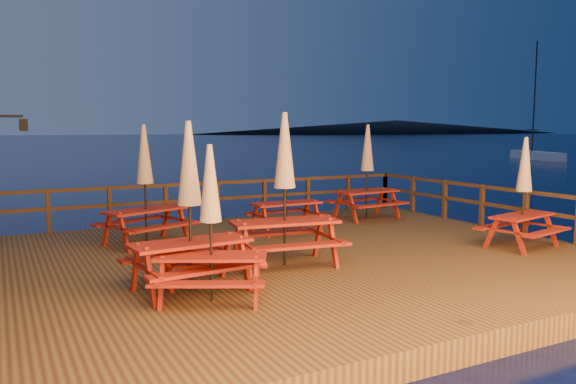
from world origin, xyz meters
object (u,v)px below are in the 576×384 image
picnic_table_0 (145,183)px  picnic_table_2 (286,181)px  lamp_post (0,162)px  sailboat (536,156)px  picnic_table_1 (211,221)px

picnic_table_0 → picnic_table_2: 3.46m
lamp_post → picnic_table_2: (6.28, -2.21, -0.51)m
picnic_table_0 → picnic_table_2: picnic_table_0 is taller
picnic_table_2 → picnic_table_0: bearing=177.9°
lamp_post → picnic_table_0: 3.55m
sailboat → picnic_table_2: sailboat is taller
lamp_post → picnic_table_0: lamp_post is taller
picnic_table_0 → lamp_post: bearing=122.4°
sailboat → picnic_table_1: bearing=-125.1°
picnic_table_0 → sailboat: bearing=8.5°
sailboat → picnic_table_0: size_ratio=4.25×
picnic_table_0 → picnic_table_2: bearing=-22.5°
picnic_table_1 → picnic_table_2: bearing=78.7°
picnic_table_1 → picnic_table_2: picnic_table_2 is taller
sailboat → picnic_table_1: size_ratio=4.81×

